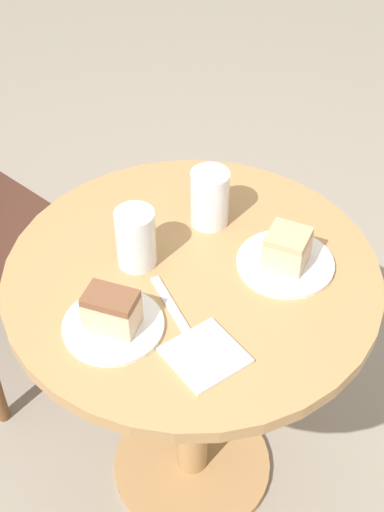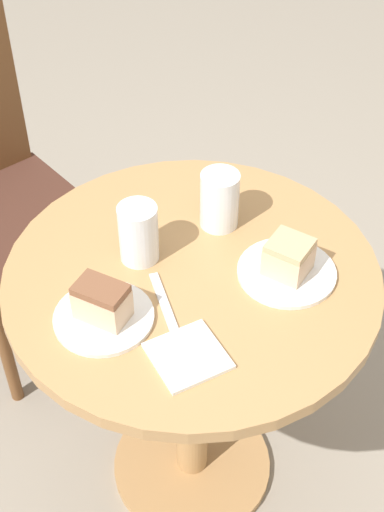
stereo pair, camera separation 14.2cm
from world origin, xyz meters
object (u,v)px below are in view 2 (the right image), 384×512
(plate_near, at_px, (104,317))
(cake_slice_far, at_px, (289,257))
(glass_water, at_px, (139,235))
(glass_lemonade, at_px, (219,203))
(cake_slice_near, at_px, (102,301))
(plate_far, at_px, (287,272))

(plate_near, relative_size, cake_slice_far, 1.94)
(glass_water, bearing_deg, cake_slice_far, -53.87)
(glass_lemonade, bearing_deg, glass_water, 168.73)
(cake_slice_near, xyz_separation_m, cake_slice_far, (0.34, -0.16, -0.00))
(plate_near, xyz_separation_m, cake_slice_near, (0.00, 0.00, 0.04))
(cake_slice_far, height_order, glass_lemonade, glass_lemonade)
(glass_water, bearing_deg, cake_slice_near, -152.81)
(plate_near, relative_size, plate_far, 0.96)
(cake_slice_near, bearing_deg, cake_slice_far, -25.21)
(cake_slice_far, bearing_deg, glass_lemonade, 85.78)
(plate_far, distance_m, cake_slice_near, 0.38)
(cake_slice_far, bearing_deg, plate_far, 0.00)
(cake_slice_near, xyz_separation_m, glass_lemonade, (0.36, 0.05, 0.01))
(plate_far, height_order, cake_slice_near, cake_slice_near)
(plate_far, relative_size, cake_slice_near, 1.78)
(cake_slice_near, bearing_deg, glass_water, 27.19)
(plate_far, xyz_separation_m, cake_slice_far, (0.00, 0.00, 0.04))
(plate_near, height_order, glass_lemonade, glass_lemonade)
(plate_far, bearing_deg, cake_slice_near, 154.79)
(plate_near, xyz_separation_m, cake_slice_far, (0.34, -0.16, 0.04))
(cake_slice_far, height_order, glass_water, glass_water)
(glass_lemonade, distance_m, glass_water, 0.20)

